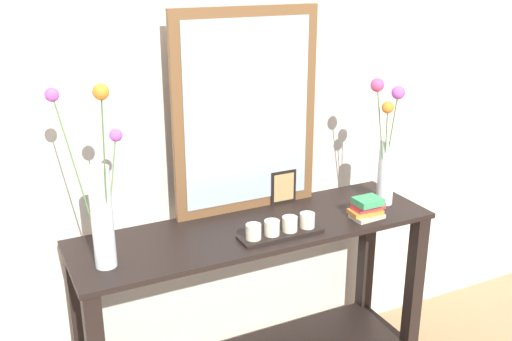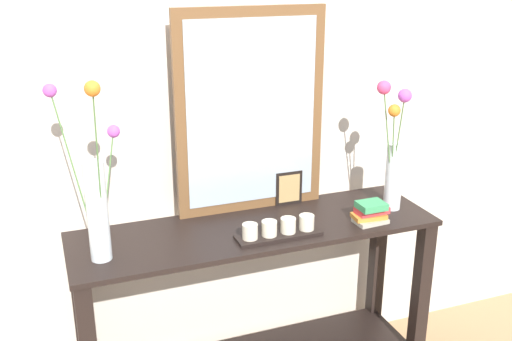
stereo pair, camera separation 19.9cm
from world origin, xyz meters
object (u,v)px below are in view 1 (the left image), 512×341
(vase_right, at_px, (386,155))
(picture_frame_small, at_px, (283,187))
(candle_tray, at_px, (281,229))
(console_table, at_px, (256,300))
(book_stack, at_px, (367,208))
(tall_vase_left, at_px, (101,203))
(mirror_leaning, at_px, (246,113))

(vase_right, xyz_separation_m, picture_frame_small, (-0.36, 0.20, -0.15))
(vase_right, relative_size, candle_tray, 1.66)
(console_table, bearing_deg, book_stack, -15.36)
(book_stack, bearing_deg, tall_vase_left, 176.62)
(vase_right, height_order, picture_frame_small, vase_right)
(console_table, xyz_separation_m, picture_frame_small, (0.20, 0.16, 0.39))
(candle_tray, height_order, book_stack, book_stack)
(vase_right, distance_m, candle_tray, 0.55)
(mirror_leaning, xyz_separation_m, book_stack, (0.38, -0.29, -0.36))
(tall_vase_left, bearing_deg, book_stack, -3.38)
(mirror_leaning, bearing_deg, picture_frame_small, -4.72)
(mirror_leaning, bearing_deg, vase_right, -22.07)
(console_table, distance_m, vase_right, 0.78)
(tall_vase_left, distance_m, book_stack, 1.02)
(tall_vase_left, height_order, candle_tray, tall_vase_left)
(candle_tray, distance_m, picture_frame_small, 0.32)
(picture_frame_small, bearing_deg, console_table, -141.67)
(console_table, xyz_separation_m, book_stack, (0.42, -0.12, 0.36))
(vase_right, xyz_separation_m, book_stack, (-0.14, -0.08, -0.17))
(candle_tray, relative_size, book_stack, 2.24)
(candle_tray, bearing_deg, picture_frame_small, 59.97)
(tall_vase_left, relative_size, candle_tray, 1.96)
(mirror_leaning, bearing_deg, candle_tray, -89.70)
(book_stack, bearing_deg, picture_frame_small, 128.57)
(tall_vase_left, bearing_deg, picture_frame_small, 15.62)
(tall_vase_left, distance_m, vase_right, 1.14)
(tall_vase_left, bearing_deg, console_table, 5.68)
(console_table, height_order, mirror_leaning, mirror_leaning)
(vase_right, bearing_deg, book_stack, -149.89)
(console_table, bearing_deg, picture_frame_small, 38.33)
(mirror_leaning, height_order, tall_vase_left, mirror_leaning)
(console_table, height_order, picture_frame_small, picture_frame_small)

